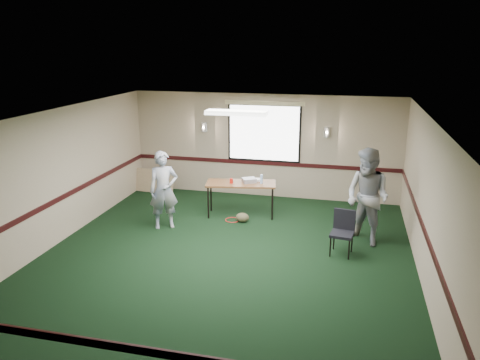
% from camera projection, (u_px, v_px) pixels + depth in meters
% --- Properties ---
extents(ground, '(8.00, 8.00, 0.00)m').
position_uv_depth(ground, '(224.00, 260.00, 8.82)').
color(ground, black).
rests_on(ground, ground).
extents(room_shell, '(8.00, 8.02, 8.00)m').
position_uv_depth(room_shell, '(249.00, 153.00, 10.36)').
color(room_shell, tan).
rests_on(room_shell, ground).
extents(folding_table, '(1.69, 0.91, 0.80)m').
position_uv_depth(folding_table, '(241.00, 185.00, 10.90)').
color(folding_table, '#543418').
rests_on(folding_table, ground).
extents(projector, '(0.39, 0.37, 0.10)m').
position_uv_depth(projector, '(249.00, 180.00, 10.90)').
color(projector, gray).
rests_on(projector, folding_table).
extents(game_console, '(0.23, 0.20, 0.05)m').
position_uv_depth(game_console, '(257.00, 180.00, 11.03)').
color(game_console, white).
rests_on(game_console, folding_table).
extents(red_cup, '(0.08, 0.08, 0.12)m').
position_uv_depth(red_cup, '(231.00, 181.00, 10.83)').
color(red_cup, red).
rests_on(red_cup, folding_table).
extents(water_bottle, '(0.06, 0.06, 0.21)m').
position_uv_depth(water_bottle, '(262.00, 179.00, 10.80)').
color(water_bottle, '#90B8EC').
rests_on(water_bottle, folding_table).
extents(duffel_bag, '(0.35, 0.29, 0.21)m').
position_uv_depth(duffel_bag, '(242.00, 217.00, 10.66)').
color(duffel_bag, '#4D462C').
rests_on(duffel_bag, ground).
extents(cable_coil, '(0.34, 0.34, 0.02)m').
position_uv_depth(cable_coil, '(232.00, 220.00, 10.78)').
color(cable_coil, red).
rests_on(cable_coil, ground).
extents(folded_table, '(1.25, 0.31, 0.63)m').
position_uv_depth(folded_table, '(153.00, 181.00, 12.76)').
color(folded_table, tan).
rests_on(folded_table, ground).
extents(conference_chair, '(0.48, 0.49, 0.86)m').
position_uv_depth(conference_chair, '(343.00, 228.00, 8.99)').
color(conference_chair, black).
rests_on(conference_chair, ground).
extents(person_left, '(0.75, 0.66, 1.72)m').
position_uv_depth(person_left, '(164.00, 190.00, 10.16)').
color(person_left, '#3B5083').
rests_on(person_left, ground).
extents(person_right, '(1.21, 1.17, 1.96)m').
position_uv_depth(person_right, '(367.00, 197.00, 9.30)').
color(person_right, '#7890BA').
rests_on(person_right, ground).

